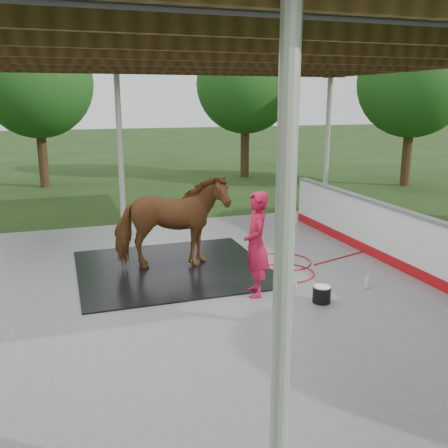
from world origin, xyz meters
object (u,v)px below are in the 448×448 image
object	(u,v)px
horse	(171,223)
handler	(256,244)
wash_bucket	(322,294)
dasher_board	(396,239)

from	to	relation	value
horse	handler	world-z (taller)	horse
handler	wash_bucket	xyz separation A→B (m)	(0.87, -0.65, -0.73)
handler	wash_bucket	distance (m)	1.31
dasher_board	horse	distance (m)	4.31
dasher_board	wash_bucket	distance (m)	2.55
horse	handler	size ratio (longest dim) A/B	1.21
horse	wash_bucket	xyz separation A→B (m)	(1.90, -2.33, -0.77)
handler	wash_bucket	size ratio (longest dim) A/B	5.97
wash_bucket	handler	bearing A→B (deg)	143.47
horse	handler	distance (m)	1.97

